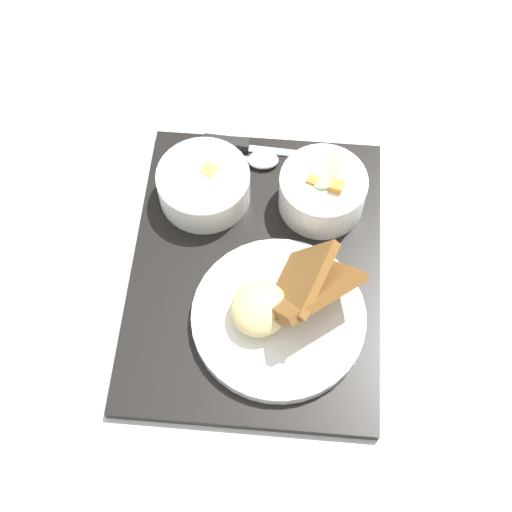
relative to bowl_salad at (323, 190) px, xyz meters
name	(u,v)px	position (x,y,z in m)	size (l,w,h in m)	color
ground_plane	(256,272)	(0.09, -0.09, -0.05)	(4.00, 4.00, 0.00)	silver
serving_tray	(256,269)	(0.09, -0.09, -0.04)	(0.45, 0.37, 0.01)	black
bowl_salad	(323,190)	(0.00, 0.00, 0.00)	(0.12, 0.12, 0.07)	white
bowl_soup	(204,184)	(-0.02, -0.16, 0.00)	(0.12, 0.12, 0.05)	white
plate_main	(281,310)	(0.16, -0.07, -0.01)	(0.21, 0.21, 0.09)	white
knife	(237,145)	(-0.10, -0.11, -0.03)	(0.04, 0.17, 0.02)	silver
spoon	(249,160)	(-0.07, -0.09, -0.03)	(0.03, 0.14, 0.01)	silver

